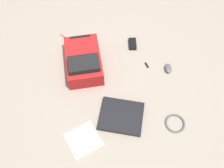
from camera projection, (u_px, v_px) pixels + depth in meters
The scene contains 9 objects.
ground_plane at pixel (114, 87), 2.02m from camera, with size 3.65×3.65×0.00m, color gray.
backpack at pixel (84, 61), 2.04m from camera, with size 0.39×0.50×0.20m.
laptop at pixel (121, 116), 1.87m from camera, with size 0.36×0.31×0.03m.
book_comic at pixel (83, 140), 1.78m from camera, with size 0.31×0.30×0.02m.
computer_mouse at pixel (168, 68), 2.09m from camera, with size 0.06×0.10×0.04m, color #4C4C51.
cable_coil at pixel (175, 123), 1.85m from camera, with size 0.15×0.15×0.01m, color #4C4C51.
power_brick at pixel (133, 44), 2.22m from camera, with size 0.07×0.13×0.03m, color black.
pen_black at pixel (65, 37), 2.28m from camera, with size 0.01×0.01×0.13m, color red.
usb_stick at pixel (147, 65), 2.12m from camera, with size 0.02×0.06×0.01m, color black.
Camera 1 is at (0.06, -0.99, 1.76)m, focal length 38.83 mm.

